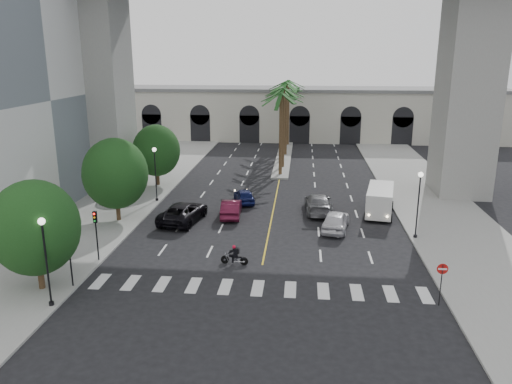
% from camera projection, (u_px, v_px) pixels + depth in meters
% --- Properties ---
extents(ground, '(140.00, 140.00, 0.00)m').
position_uv_depth(ground, '(260.00, 278.00, 32.00)').
color(ground, black).
rests_on(ground, ground).
extents(sidewalk_left, '(8.00, 100.00, 0.15)m').
position_uv_depth(sidewalk_left, '(117.00, 203.00, 47.73)').
color(sidewalk_left, gray).
rests_on(sidewalk_left, ground).
extents(sidewalk_right, '(8.00, 100.00, 0.15)m').
position_uv_depth(sidewalk_right, '(439.00, 212.00, 45.03)').
color(sidewalk_right, gray).
rests_on(sidewalk_right, ground).
extents(median, '(2.00, 24.00, 0.20)m').
position_uv_depth(median, '(284.00, 158.00, 68.44)').
color(median, gray).
rests_on(median, ground).
extents(pier_building, '(71.00, 10.50, 8.50)m').
position_uv_depth(pier_building, '(288.00, 113.00, 83.63)').
color(pier_building, beige).
rests_on(pier_building, ground).
extents(bridge, '(75.00, 13.00, 26.00)m').
position_uv_depth(bridge, '(315.00, 4.00, 47.86)').
color(bridge, gray).
rests_on(bridge, ground).
extents(palm_a, '(3.20, 3.20, 10.30)m').
position_uv_depth(palm_a, '(281.00, 97.00, 56.44)').
color(palm_a, '#47331E').
rests_on(palm_a, ground).
extents(palm_b, '(3.20, 3.20, 10.60)m').
position_uv_depth(palm_b, '(284.00, 92.00, 60.19)').
color(palm_b, '#47331E').
rests_on(palm_b, ground).
extents(palm_c, '(3.20, 3.20, 10.10)m').
position_uv_depth(palm_c, '(282.00, 94.00, 64.18)').
color(palm_c, '#47331E').
rests_on(palm_c, ground).
extents(palm_d, '(3.20, 3.20, 10.90)m').
position_uv_depth(palm_d, '(286.00, 86.00, 67.79)').
color(palm_d, '#47331E').
rests_on(palm_d, ground).
extents(palm_e, '(3.20, 3.20, 10.40)m').
position_uv_depth(palm_e, '(285.00, 88.00, 71.77)').
color(palm_e, '#47331E').
rests_on(palm_e, ground).
extents(palm_f, '(3.20, 3.20, 10.70)m').
position_uv_depth(palm_f, '(288.00, 84.00, 75.51)').
color(palm_f, '#47331E').
rests_on(palm_f, ground).
extents(street_tree_near, '(5.20, 5.20, 6.89)m').
position_uv_depth(street_tree_near, '(35.00, 228.00, 29.22)').
color(street_tree_near, '#382616').
rests_on(street_tree_near, ground).
extents(street_tree_mid, '(5.44, 5.44, 7.21)m').
position_uv_depth(street_tree_mid, '(115.00, 174.00, 41.64)').
color(street_tree_mid, '#382616').
rests_on(street_tree_mid, ground).
extents(street_tree_far, '(5.04, 5.04, 6.68)m').
position_uv_depth(street_tree_far, '(156.00, 151.00, 53.24)').
color(street_tree_far, '#382616').
rests_on(street_tree_far, ground).
extents(lamp_post_left_near, '(0.40, 0.40, 5.35)m').
position_uv_depth(lamp_post_left_near, '(46.00, 255.00, 27.37)').
color(lamp_post_left_near, black).
rests_on(lamp_post_left_near, ground).
extents(lamp_post_left_far, '(0.40, 0.40, 5.35)m').
position_uv_depth(lamp_post_left_far, '(155.00, 170.00, 47.52)').
color(lamp_post_left_far, black).
rests_on(lamp_post_left_far, ground).
extents(lamp_post_right, '(0.40, 0.40, 5.35)m').
position_uv_depth(lamp_post_right, '(419.00, 199.00, 37.79)').
color(lamp_post_right, black).
rests_on(lamp_post_right, ground).
extents(traffic_signal_near, '(0.25, 0.18, 3.65)m').
position_uv_depth(traffic_signal_near, '(69.00, 250.00, 29.95)').
color(traffic_signal_near, black).
rests_on(traffic_signal_near, ground).
extents(traffic_signal_far, '(0.25, 0.18, 3.65)m').
position_uv_depth(traffic_signal_far, '(96.00, 227.00, 33.79)').
color(traffic_signal_far, black).
rests_on(traffic_signal_far, ground).
extents(motorcycle_rider, '(1.91, 0.52, 1.38)m').
position_uv_depth(motorcycle_rider, '(235.00, 256.00, 33.87)').
color(motorcycle_rider, black).
rests_on(motorcycle_rider, ground).
extents(car_a, '(2.78, 5.10, 1.65)m').
position_uv_depth(car_a, '(336.00, 220.00, 40.45)').
color(car_a, silver).
rests_on(car_a, ground).
extents(car_b, '(1.94, 4.76, 1.53)m').
position_uv_depth(car_b, '(231.00, 208.00, 43.86)').
color(car_b, '#4C0F23').
rests_on(car_b, ground).
extents(car_c, '(3.72, 6.41, 1.68)m').
position_uv_depth(car_c, '(183.00, 212.00, 42.49)').
color(car_c, black).
rests_on(car_c, ground).
extents(car_d, '(2.58, 5.83, 1.66)m').
position_uv_depth(car_d, '(318.00, 203.00, 45.06)').
color(car_d, slate).
rests_on(car_d, ground).
extents(car_e, '(2.65, 4.31, 1.37)m').
position_uv_depth(car_e, '(244.00, 196.00, 47.96)').
color(car_e, '#10174C').
rests_on(car_e, ground).
extents(cargo_van, '(3.18, 6.07, 2.46)m').
position_uv_depth(cargo_van, '(380.00, 200.00, 44.17)').
color(cargo_van, silver).
rests_on(cargo_van, ground).
extents(pedestrian_a, '(0.69, 0.48, 1.84)m').
position_uv_depth(pedestrian_a, '(56.00, 253.00, 33.18)').
color(pedestrian_a, black).
rests_on(pedestrian_a, sidewalk_left).
extents(pedestrian_b, '(1.11, 0.98, 1.90)m').
position_uv_depth(pedestrian_b, '(58.00, 216.00, 40.78)').
color(pedestrian_b, black).
rests_on(pedestrian_b, sidewalk_left).
extents(do_not_enter_sign, '(0.63, 0.06, 2.57)m').
position_uv_depth(do_not_enter_sign, '(442.00, 275.00, 27.98)').
color(do_not_enter_sign, black).
rests_on(do_not_enter_sign, ground).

